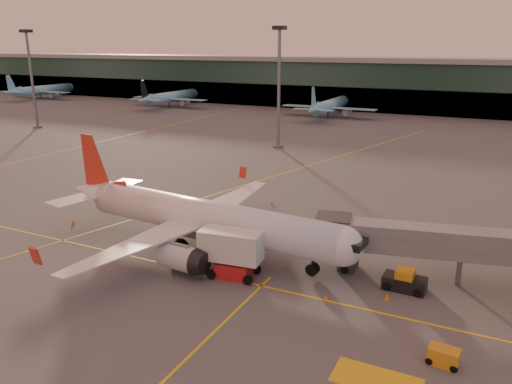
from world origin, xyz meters
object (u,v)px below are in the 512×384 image
at_px(gpu_cart, 444,357).
at_px(pushback_tug, 404,281).
at_px(main_airplane, 199,218).
at_px(catering_truck, 232,251).

relative_size(gpu_cart, pushback_tug, 0.58).
distance_m(main_airplane, pushback_tug, 22.35).
height_order(catering_truck, gpu_cart, catering_truck).
height_order(catering_truck, pushback_tug, catering_truck).
relative_size(catering_truck, pushback_tug, 1.61).
bearing_deg(catering_truck, gpu_cart, -22.89).
height_order(main_airplane, pushback_tug, main_airplane).
height_order(main_airplane, gpu_cart, main_airplane).
relative_size(main_airplane, pushback_tug, 9.65).
xyz_separation_m(catering_truck, gpu_cart, (20.40, -5.80, -2.06)).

